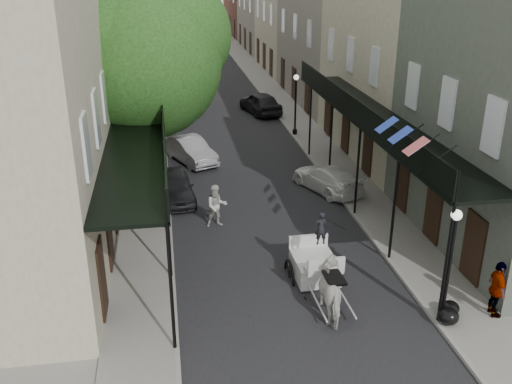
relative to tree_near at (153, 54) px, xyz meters
name	(u,v)px	position (x,y,z in m)	size (l,w,h in m)	color
ground	(296,300)	(4.20, -10.18, -6.49)	(140.00, 140.00, 0.00)	gray
road	(226,130)	(4.20, 9.82, -6.48)	(8.00, 90.00, 0.01)	black
sidewalk_left	(148,133)	(-0.80, 9.82, -6.43)	(2.20, 90.00, 0.12)	gray
sidewalk_right	(301,126)	(9.20, 9.82, -6.43)	(2.20, 90.00, 0.12)	gray
building_row_left	(96,31)	(-4.40, 19.82, -1.24)	(5.00, 80.00, 10.50)	beige
building_row_right	(318,26)	(12.80, 19.82, -1.24)	(5.00, 80.00, 10.50)	gray
gallery_left	(142,128)	(-0.59, -3.20, -2.44)	(2.20, 18.05, 4.88)	black
gallery_right	(371,118)	(8.99, -3.20, -2.44)	(2.20, 18.05, 4.88)	black
tree_near	(153,54)	(0.00, 0.00, 0.00)	(7.31, 6.80, 9.63)	#382619
tree_far	(154,31)	(-0.05, 14.00, -0.65)	(6.45, 6.00, 8.61)	#382619
lamppost_right_near	(449,265)	(8.30, -12.18, -4.44)	(0.32, 0.32, 3.71)	black
lamppost_left	(163,183)	(0.10, -4.18, -4.44)	(0.32, 0.32, 3.71)	black
lamppost_right_far	(296,104)	(8.30, 7.82, -4.44)	(0.32, 0.32, 3.71)	black
horse	(334,291)	(5.17, -11.18, -5.65)	(0.90, 1.98, 1.67)	silver
carriage	(312,245)	(5.12, -8.57, -5.40)	(1.78, 2.50, 2.80)	black
pedestrian_walking	(217,206)	(2.20, -4.23, -5.58)	(0.88, 0.69, 1.82)	beige
pedestrian_sidewalk_left	(128,168)	(-1.60, 0.88, -5.53)	(1.08, 0.62, 1.67)	gray
pedestrian_sidewalk_right	(497,289)	(10.00, -12.18, -5.44)	(1.09, 0.45, 1.85)	gray
car_left_near	(175,186)	(0.60, -1.18, -5.82)	(1.58, 3.91, 1.33)	black
car_left_mid	(191,150)	(1.60, 3.98, -5.82)	(1.42, 4.08, 1.34)	#99989E
car_left_far	(168,104)	(0.60, 14.61, -5.81)	(2.24, 4.85, 1.35)	black
car_right_near	(327,178)	(7.80, -1.18, -5.88)	(1.69, 4.17, 1.21)	white
car_right_far	(260,103)	(7.11, 13.62, -5.72)	(1.82, 4.54, 1.55)	black
trash_bags	(449,313)	(8.51, -12.20, -6.12)	(0.90, 1.05, 0.54)	black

